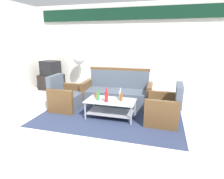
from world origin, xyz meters
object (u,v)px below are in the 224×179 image
Objects in this scene: bottle_green at (98,96)px; pedestal_fan at (79,61)px; television at (50,68)px; cup at (96,95)px; couch at (117,94)px; coffee_table at (111,106)px; tv_stand at (52,82)px; armchair_right at (164,110)px; armchair_left at (66,98)px; bottle_brown at (121,97)px; bottle_red at (106,97)px; bottle_clear at (120,95)px.

pedestal_fan is at bearing 124.83° from bottle_green.
bottle_green is at bearing 156.98° from television.
cup is at bearing 118.07° from bottle_green.
couch is 1.65× the size of coffee_table.
cup is 2.80m from tv_stand.
television is 1.10m from pedestal_fan.
television is (-2.61, 0.96, 0.44)m from couch.
television reaches higher than armchair_right.
armchair_left is at bearing 25.69° from couch.
bottle_brown is at bearing 163.39° from television.
bottle_red is at bearing 74.59° from armchair_left.
armchair_left is 1.26m from coffee_table.
armchair_right is 0.94m from bottle_brown.
television is at bearing -177.47° from pedestal_fan.
bottle_clear is (0.19, 0.15, 0.24)m from coffee_table.
coffee_table is at bearing 94.54° from armchair_right.
pedestal_fan is (-1.54, 1.00, 0.70)m from couch.
bottle_red reaches higher than bottle_green.
tv_stand is at bearing 143.85° from bottle_red.
television reaches higher than bottle_clear.
television is (-2.67, 1.79, 0.49)m from coffee_table.
bottle_red is 0.25× the size of pedestal_fan.
bottle_clear is 0.37× the size of television.
armchair_right reaches higher than tv_stand.
bottle_red is (-0.25, -0.27, 0.02)m from bottle_clear.
bottle_red is 3.13× the size of cup.
couch is 0.74m from bottle_clear.
coffee_table is 4.93× the size of bottle_brown.
armchair_left reaches higher than bottle_red.
couch is 0.76m from cup.
tv_stand is 1.16× the size of television.
tv_stand is at bearing -21.74° from couch.
cup is at bearing 179.05° from bottle_clear.
tv_stand is 0.63× the size of pedestal_fan.
coffee_table is 0.29m from bottle_red.
bottle_brown is 3.40m from television.
pedestal_fan is (-1.78, 1.68, 0.50)m from bottle_clear.
bottle_green is at bearing -155.79° from bottle_clear.
bottle_brown is at bearing -44.68° from pedestal_fan.
bottle_clear is 0.13m from bottle_brown.
armchair_left reaches higher than bottle_clear.
tv_stand reaches higher than coffee_table.
armchair_left is 1.00× the size of armchair_right.
tv_stand is at bearing 90.00° from television.
armchair_right is 2.71× the size of bottle_red.
pedestal_fan reaches higher than bottle_red.
television is at bearing 150.22° from bottle_clear.
couch reaches higher than armchair_left.
bottle_red is at bearing -51.91° from pedestal_fan.
television is (-3.82, 1.74, 0.47)m from armchair_right.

